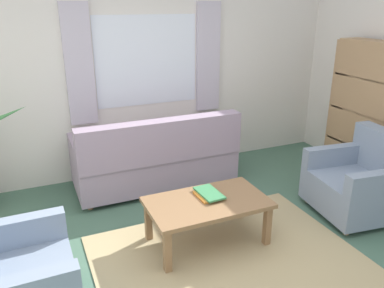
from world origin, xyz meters
The scene contains 10 objects.
ground_plane centered at (0.00, 0.00, 0.00)m, with size 6.24×6.24×0.00m, color #476B56.
wall_back centered at (0.00, 2.26, 1.30)m, with size 5.32×0.12×2.60m, color silver.
window_with_curtains centered at (0.00, 2.18, 1.45)m, with size 1.98×0.07×1.40m.
area_rug centered at (0.00, 0.00, 0.01)m, with size 2.29×1.70×0.01m, color tan.
couch centered at (-0.11, 1.62, 0.37)m, with size 1.90×0.82×0.92m.
armchair_left centered at (-1.75, -0.06, 0.35)m, with size 0.83×0.85×0.88m.
armchair_right centered at (1.67, 0.17, 0.35)m, with size 0.92×0.93×0.88m.
coffee_table centered at (-0.06, 0.32, 0.38)m, with size 1.10×0.64×0.44m.
book_stack_on_table centered at (-0.01, 0.39, 0.46)m, with size 0.23×0.33×0.04m.
bookshelf centered at (2.35, 0.89, 0.89)m, with size 0.30×0.94×1.72m.
Camera 1 is at (-1.44, -2.49, 2.15)m, focal length 36.23 mm.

